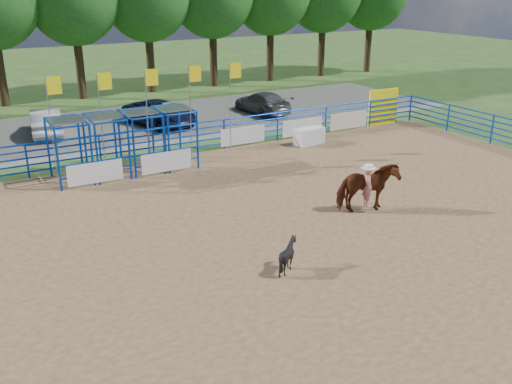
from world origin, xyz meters
TOP-DOWN VIEW (x-y plane):
  - ground at (0.00, 0.00)m, footprint 120.00×120.00m
  - arena_dirt at (0.00, 0.00)m, footprint 30.00×20.00m
  - gravel_strip at (0.00, 17.00)m, footprint 40.00×10.00m
  - announcer_table at (7.04, 8.66)m, footprint 1.59×0.88m
  - horse_and_rider at (3.84, 0.38)m, footprint 2.27×1.45m
  - calf at (-0.91, -1.98)m, footprint 0.94×0.85m
  - car_b at (-4.02, 16.99)m, footprint 2.04×4.43m
  - car_c at (1.94, 16.06)m, footprint 3.55×5.30m
  - car_d at (8.53, 15.97)m, footprint 2.08×4.55m
  - perimeter_fence at (0.00, 0.00)m, footprint 30.10×20.10m
  - chute_assembly at (-1.90, 8.84)m, footprint 19.32×2.41m

SIDE VIEW (x-z plane):
  - ground at x=0.00m, z-range 0.00..0.00m
  - gravel_strip at x=0.00m, z-range 0.00..0.01m
  - arena_dirt at x=0.00m, z-range 0.00..0.02m
  - announcer_table at x=7.04m, z-range 0.02..0.83m
  - calf at x=-0.91m, z-range 0.02..0.97m
  - car_d at x=8.53m, z-range 0.01..1.30m
  - car_c at x=1.94m, z-range 0.01..1.36m
  - car_b at x=-4.02m, z-range 0.01..1.42m
  - perimeter_fence at x=0.00m, z-range 0.00..1.50m
  - horse_and_rider at x=3.84m, z-range -0.25..2.19m
  - chute_assembly at x=-1.90m, z-range -0.84..3.36m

